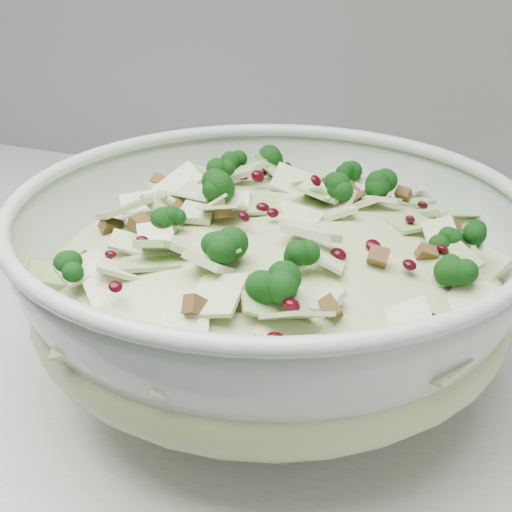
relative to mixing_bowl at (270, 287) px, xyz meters
The scene contains 2 objects.
mixing_bowl is the anchor object (origin of this frame).
salad 0.02m from the mixing_bowl, 116.57° to the right, with size 0.40×0.40×0.14m.
Camera 1 is at (0.75, 1.20, 1.21)m, focal length 50.00 mm.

